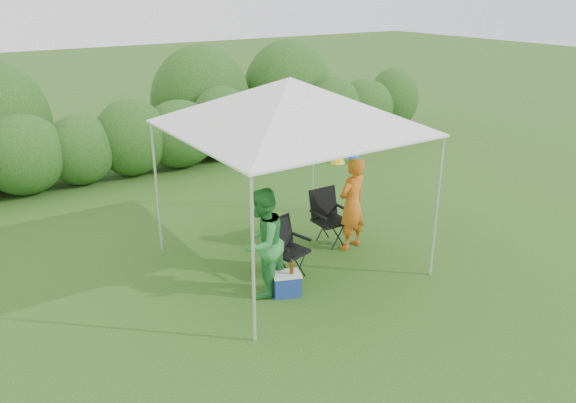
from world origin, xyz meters
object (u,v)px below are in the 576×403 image
chair_right (328,213)px  woman (262,243)px  chair_left (286,243)px  cooler (287,284)px  man (352,204)px  canopy (290,104)px

chair_right → woman: (-1.76, -0.86, 0.25)m
chair_left → cooler: bearing=-136.0°
man → woman: size_ratio=0.99×
canopy → woman: canopy is taller
canopy → woman: (-0.84, -0.60, -1.69)m
woman → cooler: woman is taller
canopy → chair_left: (-0.26, -0.28, -1.98)m
canopy → woman: bearing=-144.7°
woman → cooler: size_ratio=3.35×
chair_left → man: man is taller
chair_left → woman: bearing=-165.1°
canopy → woman: size_ratio=2.02×
chair_left → man: 1.40m
chair_right → chair_left: bearing=-154.8°
chair_right → woman: 1.98m
cooler → chair_left: bearing=78.3°
man → woman: 2.01m
man → cooler: 1.92m
canopy → chair_right: 2.17m
chair_left → woman: (-0.59, -0.32, 0.29)m
chair_left → man: size_ratio=0.56×
man → canopy: bearing=-18.7°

